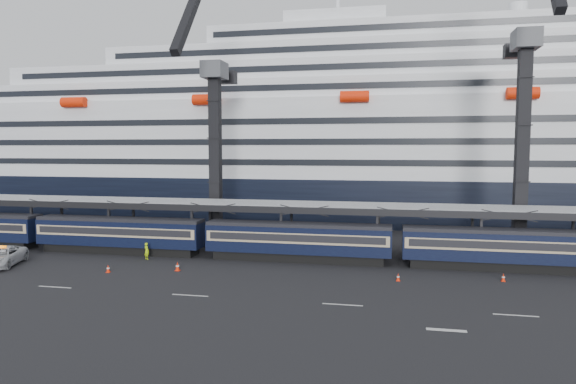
# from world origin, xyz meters

# --- Properties ---
(ground) EXTENTS (260.00, 260.00, 0.00)m
(ground) POSITION_xyz_m (0.00, 0.00, 0.00)
(ground) COLOR black
(ground) RESTS_ON ground
(lane_markings) EXTENTS (111.00, 4.27, 0.02)m
(lane_markings) POSITION_xyz_m (8.15, -5.23, 0.01)
(lane_markings) COLOR beige
(lane_markings) RESTS_ON ground
(train) EXTENTS (133.05, 3.00, 4.05)m
(train) POSITION_xyz_m (-4.65, 10.00, 2.20)
(train) COLOR black
(train) RESTS_ON ground
(canopy) EXTENTS (130.00, 6.25, 5.53)m
(canopy) POSITION_xyz_m (0.00, 14.00, 5.25)
(canopy) COLOR gray
(canopy) RESTS_ON ground
(cruise_ship) EXTENTS (214.09, 28.84, 34.00)m
(cruise_ship) POSITION_xyz_m (-1.08, 45.99, 12.34)
(cruise_ship) COLOR black
(cruise_ship) RESTS_ON ground
(crane_dark_near) EXTENTS (4.50, 17.75, 35.08)m
(crane_dark_near) POSITION_xyz_m (-20.00, 18.59, 11.93)
(crane_dark_near) COLOR #484A4F
(crane_dark_near) RESTS_ON ground
(crane_dark_mid) EXTENTS (4.50, 18.24, 39.64)m
(crane_dark_mid) POSITION_xyz_m (15.00, 17.59, 13.36)
(crane_dark_mid) COLOR #484A4F
(crane_dark_mid) RESTS_ON ground
(pickup_truck) EXTENTS (5.01, 7.31, 1.86)m
(pickup_truck) POSITION_xyz_m (-36.14, 1.76, 0.93)
(pickup_truck) COLOR silver
(pickup_truck) RESTS_ON ground
(worker) EXTENTS (0.76, 0.67, 1.75)m
(worker) POSITION_xyz_m (-23.55, 7.50, 0.87)
(worker) COLOR #B7E70C
(worker) RESTS_ON ground
(traffic_cone_b) EXTENTS (0.37, 0.37, 0.74)m
(traffic_cone_b) POSITION_xyz_m (-24.43, 1.56, 0.37)
(traffic_cone_b) COLOR #FF2908
(traffic_cone_b) RESTS_ON ground
(traffic_cone_c) EXTENTS (0.44, 0.44, 0.87)m
(traffic_cone_c) POSITION_xyz_m (-18.34, 3.45, 0.43)
(traffic_cone_c) COLOR #FF2908
(traffic_cone_c) RESTS_ON ground
(traffic_cone_d) EXTENTS (0.34, 0.34, 0.68)m
(traffic_cone_d) POSITION_xyz_m (2.08, 3.86, 0.33)
(traffic_cone_d) COLOR #FF2908
(traffic_cone_d) RESTS_ON ground
(traffic_cone_e) EXTENTS (0.35, 0.35, 0.70)m
(traffic_cone_e) POSITION_xyz_m (11.06, 5.56, 0.35)
(traffic_cone_e) COLOR #FF2908
(traffic_cone_e) RESTS_ON ground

